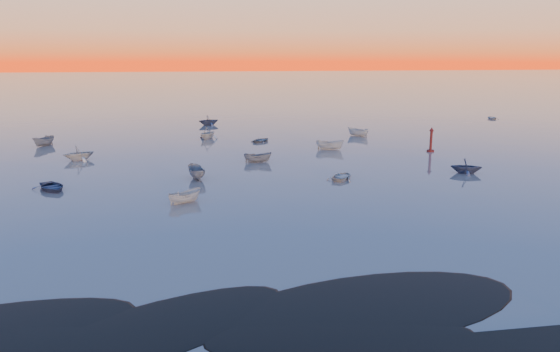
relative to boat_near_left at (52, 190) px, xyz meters
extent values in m
plane|color=slate|center=(24.79, 68.93, 0.00)|extent=(600.00, 600.00, 0.00)
imported|color=navy|center=(0.00, 0.00, 0.00)|extent=(4.69, 3.72, 1.09)
imported|color=#BCBBB7|center=(13.43, -7.07, 0.00)|extent=(2.95, 3.70, 1.19)
cylinder|color=#4C1110|center=(47.65, 14.85, 0.06)|extent=(1.01, 1.01, 0.34)
cylinder|color=#4C1110|center=(47.65, 14.85, 1.46)|extent=(0.36, 0.36, 2.91)
cone|color=#4C1110|center=(47.65, 14.85, 3.19)|extent=(0.67, 0.67, 0.56)
camera|label=1|loc=(14.27, -56.93, 13.61)|focal=35.00mm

